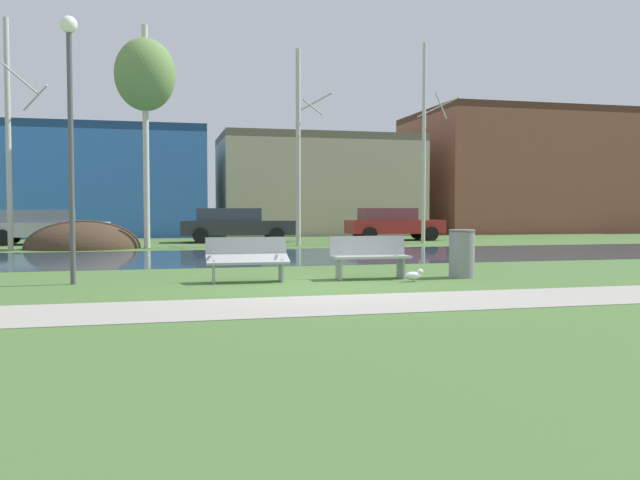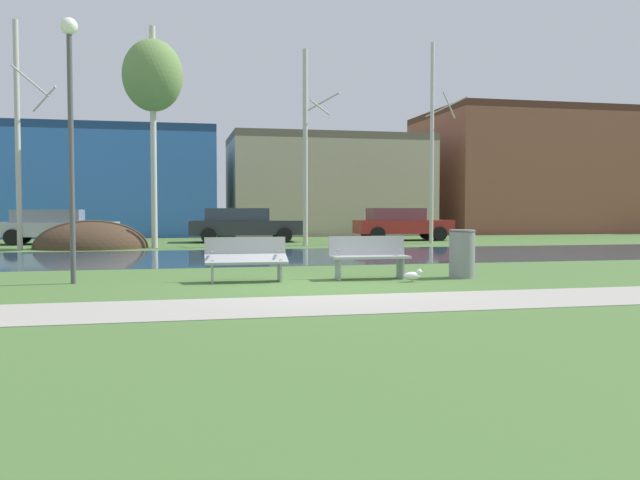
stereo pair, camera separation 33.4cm
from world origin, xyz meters
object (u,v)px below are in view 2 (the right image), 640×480
bench_left (246,258)px  streetlamp (70,105)px  parked_sedan_second_dark (243,224)px  trash_bin (462,253)px  seagull (413,275)px  bench_right (369,256)px  parked_van_nearest_silver (55,226)px  parked_hatch_third_red (401,223)px

bench_left → streetlamp: 4.39m
streetlamp → parked_sedan_second_dark: size_ratio=1.03×
trash_bin → seagull: trash_bin is taller
bench_right → parked_van_nearest_silver: parked_van_nearest_silver is taller
seagull → streetlamp: 7.30m
trash_bin → parked_hatch_third_red: size_ratio=0.23×
bench_left → trash_bin: bearing=-2.8°
bench_left → streetlamp: (-3.26, 0.37, 2.91)m
seagull → parked_van_nearest_silver: parked_van_nearest_silver is taller
bench_right → parked_sedan_second_dark: (-1.02, 15.57, 0.30)m
parked_van_nearest_silver → parked_hatch_third_red: parked_hatch_third_red is taller
bench_right → parked_van_nearest_silver: bearing=119.0°
parked_van_nearest_silver → parked_sedan_second_dark: parked_sedan_second_dark is taller
bench_left → parked_van_nearest_silver: bearing=111.4°
bench_right → parked_hatch_third_red: (6.14, 15.56, 0.30)m
bench_left → parked_van_nearest_silver: (-6.10, 15.55, 0.27)m
trash_bin → parked_van_nearest_silver: (-10.56, 15.77, 0.23)m
parked_sedan_second_dark → parked_hatch_third_red: size_ratio=1.11×
parked_van_nearest_silver → parked_sedan_second_dark: size_ratio=0.97×
parked_hatch_third_red → streetlamp: bearing=-128.1°
streetlamp → trash_bin: bearing=-4.3°
seagull → streetlamp: size_ratio=0.08×
bench_right → trash_bin: size_ratio=1.62×
parked_hatch_third_red → bench_left: bearing=-119.1°
parked_hatch_third_red → parked_van_nearest_silver: bearing=-180.0°
parked_hatch_third_red → parked_sedan_second_dark: bearing=179.9°
trash_bin → parked_sedan_second_dark: size_ratio=0.21×
bench_right → seagull: 1.05m
seagull → parked_hatch_third_red: size_ratio=0.09×
parked_van_nearest_silver → parked_hatch_third_red: 14.75m
bench_left → streetlamp: streetlamp is taller
bench_left → bench_right: 2.51m
streetlamp → parked_sedan_second_dark: streetlamp is taller
bench_left → trash_bin: trash_bin is taller
parked_sedan_second_dark → parked_hatch_third_red: (7.16, -0.01, -0.00)m
seagull → parked_sedan_second_dark: bearing=95.9°
bench_left → bench_right: size_ratio=1.00×
streetlamp → parked_sedan_second_dark: bearing=72.6°
trash_bin → streetlamp: (-7.71, 0.59, 2.87)m
parked_sedan_second_dark → parked_hatch_third_red: bearing=-0.1°
parked_hatch_third_red → seagull: bearing=-108.5°
trash_bin → parked_hatch_third_red: 16.33m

